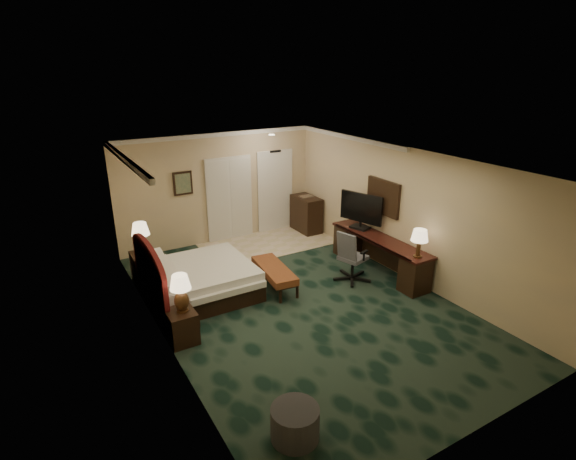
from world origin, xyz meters
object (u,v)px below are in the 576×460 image
nightstand_near (182,326)px  desk (379,255)px  tv (361,211)px  nightstand_far (146,267)px  lamp_near (181,293)px  minibar (306,214)px  ottoman (295,423)px  bed (201,280)px  desk_chair (353,255)px  lamp_far (141,239)px  bed_bench (274,277)px

nightstand_near → desk: desk is taller
nightstand_near → tv: (4.48, 1.09, 0.89)m
desk → tv: (0.02, 0.69, 0.78)m
nightstand_far → lamp_near: (0.01, -2.43, 0.54)m
tv → minibar: size_ratio=1.11×
nightstand_far → ottoman: nightstand_far is taller
bed → minibar: 4.15m
bed → desk_chair: 3.08m
nightstand_near → lamp_near: size_ratio=0.86×
lamp_far → tv: tv is taller
desk_chair → nightstand_far: bearing=134.2°
minibar → tv: bearing=-89.7°
desk → nightstand_far: bearing=155.2°
nightstand_far → ottoman: size_ratio=1.06×
lamp_far → bed_bench: lamp_far is taller
bed → bed_bench: bearing=-19.5°
minibar → lamp_far: bearing=-169.0°
nightstand_near → lamp_near: lamp_near is taller
bed → nightstand_near: bearing=-121.5°
bed_bench → lamp_near: bearing=-151.9°
bed → minibar: size_ratio=2.03×
tv → lamp_near: bearing=176.0°
bed → nightstand_far: 1.36m
nightstand_far → minibar: 4.52m
lamp_near → desk: size_ratio=0.24×
lamp_near → lamp_far: (-0.03, 2.41, 0.10)m
bed_bench → desk_chair: 1.68m
nightstand_far → lamp_near: lamp_near is taller
lamp_near → desk_chair: lamp_near is taller
desk → minibar: bearing=89.9°
nightstand_near → nightstand_far: 2.44m
lamp_near → ottoman: 2.76m
minibar → ottoman: bearing=-123.7°
bed → bed_bench: 1.43m
bed_bench → desk: desk is taller
bed → ottoman: size_ratio=3.23×
bed_bench → minibar: minibar is taller
nightstand_far → lamp_far: lamp_far is taller
nightstand_far → lamp_near: size_ratio=0.99×
ottoman → desk: bearing=37.5°
bed → lamp_far: bearing=126.3°
ottoman → minibar: (3.94, 5.91, 0.26)m
lamp_near → nightstand_near: bearing=-166.5°
bed → bed_bench: bed is taller
bed → lamp_far: 1.50m
ottoman → desk_chair: bearing=43.0°
nightstand_far → nightstand_near: bearing=-90.8°
nightstand_far → lamp_near: 2.49m
nightstand_near → ottoman: 2.68m
nightstand_near → lamp_far: 2.51m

